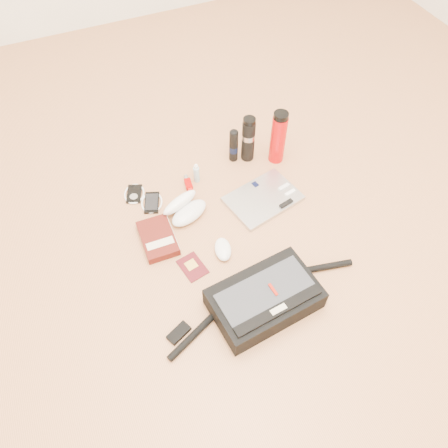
% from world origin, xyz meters
% --- Properties ---
extents(ground, '(4.00, 4.00, 0.00)m').
position_xyz_m(ground, '(0.00, 0.00, 0.00)').
color(ground, '#BA7B4D').
rests_on(ground, ground).
extents(messenger_bag, '(0.82, 0.29, 0.11)m').
position_xyz_m(messenger_bag, '(-0.05, -0.27, 0.05)').
color(messenger_bag, black).
rests_on(messenger_bag, ground).
extents(laptop, '(0.36, 0.28, 0.03)m').
position_xyz_m(laptop, '(0.19, 0.20, 0.01)').
color(laptop, '#AFAFB1').
rests_on(laptop, ground).
extents(book, '(0.15, 0.21, 0.04)m').
position_xyz_m(book, '(-0.32, 0.18, 0.02)').
color(book, '#47110C').
rests_on(book, ground).
extents(passport, '(0.11, 0.14, 0.01)m').
position_xyz_m(passport, '(-0.24, -0.00, 0.00)').
color(passport, '#480C12').
rests_on(passport, ground).
extents(mouse, '(0.10, 0.13, 0.04)m').
position_xyz_m(mouse, '(-0.09, 0.02, 0.02)').
color(mouse, white).
rests_on(mouse, ground).
extents(sunglasses_case, '(0.23, 0.21, 0.11)m').
position_xyz_m(sunglasses_case, '(-0.17, 0.27, 0.04)').
color(sunglasses_case, silver).
rests_on(sunglasses_case, ground).
extents(ipod, '(0.12, 0.12, 0.01)m').
position_xyz_m(ipod, '(-0.34, 0.47, 0.01)').
color(ipod, black).
rests_on(ipod, ground).
extents(phone, '(0.13, 0.14, 0.01)m').
position_xyz_m(phone, '(-0.28, 0.39, 0.01)').
color(phone, black).
rests_on(phone, ground).
extents(inhaler, '(0.04, 0.10, 0.03)m').
position_xyz_m(inhaler, '(-0.09, 0.42, 0.01)').
color(inhaler, '#A00000').
rests_on(inhaler, ground).
extents(spray_bottle, '(0.04, 0.04, 0.11)m').
position_xyz_m(spray_bottle, '(-0.04, 0.43, 0.05)').
color(spray_bottle, '#9DC8D7').
rests_on(spray_bottle, ground).
extents(aerosol_can, '(0.05, 0.05, 0.18)m').
position_xyz_m(aerosol_can, '(0.17, 0.50, 0.09)').
color(aerosol_can, black).
rests_on(aerosol_can, ground).
extents(thermos_black, '(0.08, 0.08, 0.24)m').
position_xyz_m(thermos_black, '(0.24, 0.48, 0.12)').
color(thermos_black, black).
rests_on(thermos_black, ground).
extents(thermos_red, '(0.09, 0.09, 0.28)m').
position_xyz_m(thermos_red, '(0.37, 0.41, 0.14)').
color(thermos_red, '#BB0A0B').
rests_on(thermos_red, ground).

